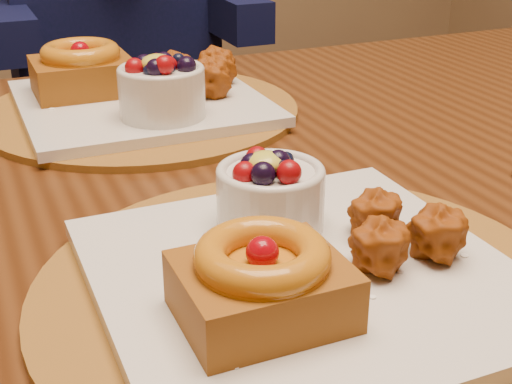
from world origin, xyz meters
TOP-DOWN VIEW (x-y plane):
  - dining_table at (-0.11, -0.08)m, footprint 1.60×0.90m
  - place_setting_near at (-0.11, -0.30)m, footprint 0.38×0.38m
  - place_setting_far at (-0.11, 0.13)m, footprint 0.38×0.38m
  - chair_far at (0.04, 0.81)m, footprint 0.42×0.42m

SIDE VIEW (x-z plane):
  - chair_far at x=0.04m, z-range 0.04..0.86m
  - dining_table at x=-0.11m, z-range 0.30..1.06m
  - place_setting_near at x=-0.11m, z-range 0.74..0.82m
  - place_setting_far at x=-0.11m, z-range 0.74..0.83m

